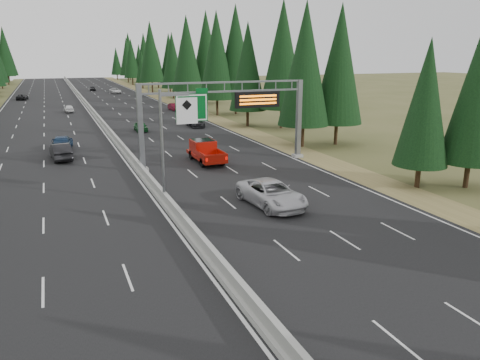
# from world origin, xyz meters

# --- Properties ---
(road) EXTENTS (32.00, 260.00, 0.08)m
(road) POSITION_xyz_m (0.00, 80.00, 0.04)
(road) COLOR black
(road) RESTS_ON ground
(shoulder_right) EXTENTS (3.60, 260.00, 0.06)m
(shoulder_right) POSITION_xyz_m (17.80, 80.00, 0.03)
(shoulder_right) COLOR olive
(shoulder_right) RESTS_ON ground
(median_barrier) EXTENTS (0.70, 260.00, 0.85)m
(median_barrier) POSITION_xyz_m (0.00, 80.00, 0.41)
(median_barrier) COLOR gray
(median_barrier) RESTS_ON road
(sign_gantry) EXTENTS (16.75, 0.98, 7.80)m
(sign_gantry) POSITION_xyz_m (8.92, 34.88, 5.27)
(sign_gantry) COLOR slate
(sign_gantry) RESTS_ON road
(hov_sign_pole) EXTENTS (2.80, 0.50, 8.00)m
(hov_sign_pole) POSITION_xyz_m (0.58, 24.97, 4.72)
(hov_sign_pole) COLOR slate
(hov_sign_pole) RESTS_ON road
(tree_row_right) EXTENTS (12.01, 241.26, 18.98)m
(tree_row_right) POSITION_xyz_m (22.05, 79.93, 9.27)
(tree_row_right) COLOR black
(tree_row_right) RESTS_ON ground
(silver_minivan) EXTENTS (3.46, 6.50, 1.74)m
(silver_minivan) POSITION_xyz_m (6.83, 21.74, 0.95)
(silver_minivan) COLOR silver
(silver_minivan) RESTS_ON road
(red_pickup) EXTENTS (2.25, 6.30, 2.05)m
(red_pickup) POSITION_xyz_m (6.78, 36.81, 1.22)
(red_pickup) COLOR black
(red_pickup) RESTS_ON road
(car_ahead_green) EXTENTS (1.58, 3.77, 1.27)m
(car_ahead_green) POSITION_xyz_m (4.31, 57.57, 0.72)
(car_ahead_green) COLOR #145823
(car_ahead_green) RESTS_ON road
(car_ahead_dkred) EXTENTS (1.59, 3.93, 1.27)m
(car_ahead_dkred) POSITION_xyz_m (14.50, 79.45, 0.72)
(car_ahead_dkred) COLOR maroon
(car_ahead_dkred) RESTS_ON road
(car_ahead_dkgrey) EXTENTS (2.01, 4.84, 1.40)m
(car_ahead_dkgrey) POSITION_xyz_m (12.38, 58.78, 0.78)
(car_ahead_dkgrey) COLOR black
(car_ahead_dkgrey) RESTS_ON road
(car_ahead_white) EXTENTS (2.78, 5.20, 1.39)m
(car_ahead_white) POSITION_xyz_m (9.46, 122.14, 0.77)
(car_ahead_white) COLOR silver
(car_ahead_white) RESTS_ON road
(car_ahead_far) EXTENTS (1.77, 3.92, 1.30)m
(car_ahead_far) POSITION_xyz_m (4.74, 133.68, 0.73)
(car_ahead_far) COLOR black
(car_ahead_far) RESTS_ON road
(car_onc_near) EXTENTS (2.19, 5.14, 1.65)m
(car_onc_near) POSITION_xyz_m (-6.34, 42.90, 0.90)
(car_onc_near) COLOR black
(car_onc_near) RESTS_ON road
(car_onc_blue) EXTENTS (2.53, 5.34, 1.50)m
(car_onc_blue) POSITION_xyz_m (-6.05, 48.42, 0.83)
(car_onc_blue) COLOR navy
(car_onc_blue) RESTS_ON road
(car_onc_white) EXTENTS (1.73, 4.00, 1.34)m
(car_onc_white) POSITION_xyz_m (-3.81, 83.53, 0.75)
(car_onc_white) COLOR silver
(car_onc_white) RESTS_ON road
(car_onc_far) EXTENTS (2.59, 4.90, 1.31)m
(car_onc_far) POSITION_xyz_m (-12.60, 112.05, 0.74)
(car_onc_far) COLOR black
(car_onc_far) RESTS_ON road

